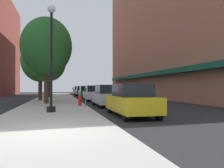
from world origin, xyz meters
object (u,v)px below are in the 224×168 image
at_px(tree_near, 40,60).
at_px(fire_hydrant, 80,100).
at_px(parking_meter_near, 85,95).
at_px(tree_mid, 47,46).
at_px(tree_far, 49,62).
at_px(car_white, 93,93).
at_px(car_black, 82,91).
at_px(car_yellow, 131,100).
at_px(car_silver, 107,96).
at_px(parking_meter_far, 73,92).
at_px(lamppost, 51,56).
at_px(car_red, 79,91).
at_px(car_green, 86,92).

bearing_deg(tree_near, fire_hydrant, -66.72).
xyz_separation_m(parking_meter_near, tree_mid, (-2.70, 5.25, 3.97)).
relative_size(parking_meter_near, tree_near, 0.20).
bearing_deg(tree_near, tree_far, 86.85).
distance_m(car_white, car_black, 13.08).
bearing_deg(parking_meter_near, tree_far, 99.29).
height_order(parking_meter_near, tree_near, tree_near).
distance_m(fire_hydrant, tree_far, 17.55).
distance_m(car_yellow, car_white, 13.19).
xyz_separation_m(parking_meter_near, car_silver, (1.95, 2.45, -0.14)).
bearing_deg(tree_far, car_black, 37.52).
relative_size(tree_far, car_yellow, 1.79).
bearing_deg(tree_near, car_silver, -54.29).
bearing_deg(parking_meter_far, car_black, 78.45).
xyz_separation_m(tree_far, car_black, (5.04, 3.87, -4.25)).
bearing_deg(car_yellow, tree_far, 103.51).
xyz_separation_m(tree_mid, car_white, (4.65, 4.43, -4.11)).
relative_size(tree_near, tree_mid, 0.89).
bearing_deg(tree_far, fire_hydrant, -80.04).
relative_size(car_yellow, car_silver, 1.00).
bearing_deg(parking_meter_far, tree_far, 118.60).
distance_m(parking_meter_near, parking_meter_far, 13.23).
relative_size(lamppost, tree_far, 0.76).
distance_m(fire_hydrant, car_black, 20.68).
xyz_separation_m(fire_hydrant, car_silver, (2.11, 0.25, 0.29)).
bearing_deg(car_white, car_red, 88.01).
bearing_deg(parking_meter_near, car_black, 85.10).
relative_size(tree_near, car_silver, 1.50).
distance_m(parking_meter_near, car_white, 9.88).
bearing_deg(car_black, car_white, -91.34).
distance_m(lamppost, car_yellow, 5.03).
bearing_deg(tree_far, car_yellow, -77.32).
bearing_deg(tree_near, parking_meter_far, 40.91).
xyz_separation_m(car_silver, car_red, (0.00, 26.37, 0.00)).
height_order(parking_meter_near, tree_mid, tree_mid).
xyz_separation_m(car_yellow, car_green, (0.00, 20.26, 0.00)).
bearing_deg(tree_far, parking_meter_near, -80.71).
xyz_separation_m(lamppost, fire_hydrant, (1.92, 3.88, -2.68)).
bearing_deg(tree_mid, fire_hydrant, -50.20).
bearing_deg(lamppost, parking_meter_near, 39.13).
height_order(lamppost, car_white, lamppost).
height_order(lamppost, car_green, lamppost).
xyz_separation_m(tree_mid, car_yellow, (4.65, -8.76, -4.11)).
distance_m(tree_near, car_yellow, 15.12).
xyz_separation_m(car_yellow, car_black, (0.00, 26.28, 0.00)).
relative_size(tree_near, car_black, 1.50).
xyz_separation_m(lamppost, parking_meter_far, (2.07, 14.91, -2.25)).
xyz_separation_m(tree_near, car_black, (5.52, 12.64, -3.48)).
bearing_deg(car_silver, car_yellow, -89.53).
xyz_separation_m(tree_far, car_white, (5.04, -9.21, -4.25)).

